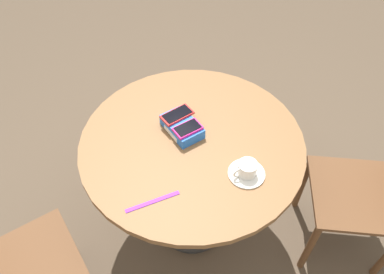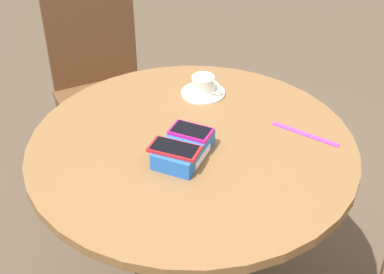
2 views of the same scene
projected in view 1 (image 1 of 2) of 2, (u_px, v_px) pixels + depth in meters
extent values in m
plane|color=brown|center=(192.00, 223.00, 2.21)|extent=(8.00, 8.00, 0.00)
cylinder|color=#2D2D2D|center=(192.00, 222.00, 2.20)|extent=(0.38, 0.38, 0.02)
cylinder|color=#2D2D2D|center=(192.00, 188.00, 1.94)|extent=(0.07, 0.07, 0.69)
cylinder|color=brown|center=(192.00, 142.00, 1.67)|extent=(1.00, 1.00, 0.03)
cube|color=blue|center=(182.00, 127.00, 1.67)|extent=(0.22, 0.17, 0.05)
cube|color=white|center=(170.00, 134.00, 1.66)|extent=(0.10, 0.03, 0.02)
cube|color=red|center=(177.00, 115.00, 1.68)|extent=(0.10, 0.16, 0.01)
cube|color=black|center=(177.00, 114.00, 1.67)|extent=(0.09, 0.14, 0.00)
cube|color=#D11975|center=(188.00, 128.00, 1.62)|extent=(0.10, 0.14, 0.01)
cube|color=black|center=(188.00, 127.00, 1.62)|extent=(0.09, 0.12, 0.00)
cylinder|color=silver|center=(247.00, 173.00, 1.53)|extent=(0.15, 0.15, 0.01)
cylinder|color=silver|center=(248.00, 168.00, 1.50)|extent=(0.08, 0.08, 0.06)
cylinder|color=tan|center=(248.00, 165.00, 1.49)|extent=(0.07, 0.07, 0.00)
torus|color=silver|center=(239.00, 172.00, 1.49)|extent=(0.03, 0.05, 0.05)
cube|color=purple|center=(153.00, 202.00, 1.44)|extent=(0.11, 0.20, 0.00)
cube|color=brown|center=(27.00, 272.00, 1.58)|extent=(0.55, 0.55, 0.02)
cylinder|color=brown|center=(67.00, 236.00, 1.93)|extent=(0.04, 0.04, 0.42)
cube|color=brown|center=(356.00, 194.00, 1.83)|extent=(0.60, 0.60, 0.02)
cylinder|color=brown|center=(302.00, 184.00, 2.14)|extent=(0.04, 0.04, 0.43)
cylinder|color=brown|center=(309.00, 247.00, 1.88)|extent=(0.04, 0.04, 0.43)
cylinder|color=brown|center=(372.00, 190.00, 2.11)|extent=(0.04, 0.04, 0.43)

